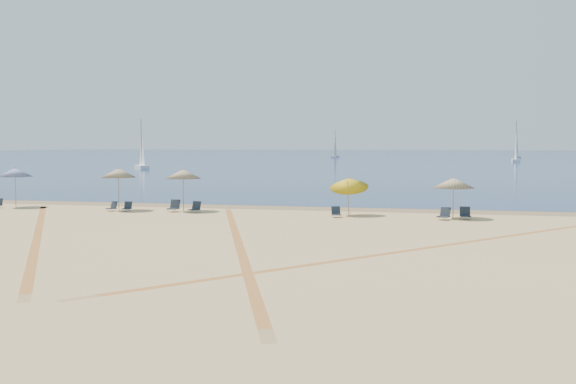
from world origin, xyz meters
name	(u,v)px	position (x,y,z in m)	size (l,w,h in m)	color
ground	(132,284)	(0.00, 0.00, 0.00)	(160.00, 160.00, 0.00)	tan
ocean	(420,155)	(0.00, 225.00, 0.01)	(500.00, 500.00, 0.00)	#0C2151
wet_sand	(302,208)	(0.00, 24.00, 0.00)	(500.00, 500.00, 0.00)	olive
umbrella_0	(15,172)	(-18.15, 20.42, 2.25)	(2.17, 2.17, 2.59)	gray
umbrella_1	(118,173)	(-10.67, 19.98, 2.30)	(2.15, 2.15, 2.64)	gray
umbrella_2	(183,174)	(-6.63, 20.43, 2.25)	(2.19, 2.19, 2.60)	gray
umbrella_3	(349,183)	(3.51, 20.24, 1.86)	(2.20, 2.26, 2.49)	gray
umbrella_4	(453,183)	(9.28, 20.05, 1.95)	(2.26, 2.27, 2.29)	gray
chair_1	(112,207)	(-10.85, 19.50, 0.26)	(0.66, 0.71, 0.59)	black
chair_2	(127,207)	(-9.90, 19.55, 0.26)	(0.49, 0.57, 0.59)	black
chair_3	(174,206)	(-7.04, 19.98, 0.32)	(0.63, 0.73, 0.72)	black
chair_4	(195,208)	(-5.61, 19.78, 0.29)	(0.66, 0.74, 0.67)	black
chair_5	(336,213)	(2.95, 19.12, 0.26)	(0.65, 0.70, 0.60)	black
chair_6	(444,214)	(8.82, 19.18, 0.30)	(0.77, 0.82, 0.67)	black
chair_7	(465,214)	(9.93, 19.79, 0.29)	(0.61, 0.70, 0.67)	black
sailboat_0	(517,150)	(28.59, 183.45, 2.39)	(2.90, 5.47, 7.92)	white
sailboat_1	(335,149)	(-23.03, 180.71, 2.51)	(1.72, 5.64, 8.29)	white
sailboat_2	(516,150)	(24.21, 141.23, 2.78)	(1.81, 6.23, 9.20)	white
sailboat_3	(142,154)	(-39.39, 83.95, 2.44)	(4.33, 5.18, 8.08)	white
tire_tracks	(224,240)	(-0.25, 9.13, 0.00)	(57.16, 40.47, 0.00)	tan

